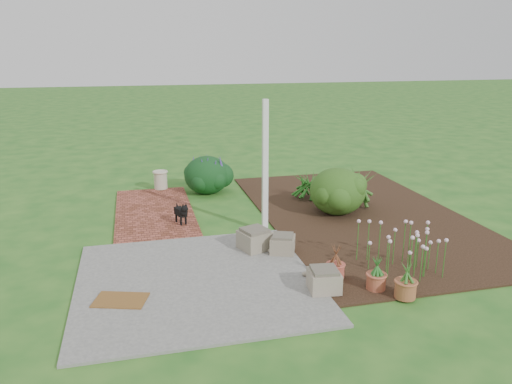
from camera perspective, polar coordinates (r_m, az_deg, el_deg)
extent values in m
plane|color=#205B1D|center=(9.42, -0.60, -4.83)|extent=(80.00, 80.00, 0.00)
cube|color=#60605E|center=(7.64, -6.82, -10.03)|extent=(3.50, 3.50, 0.04)
cube|color=brown|center=(10.85, -11.53, -2.19)|extent=(1.60, 3.50, 0.04)
cube|color=black|center=(10.67, 11.96, -2.57)|extent=(4.00, 7.00, 0.03)
cube|color=white|center=(9.22, 1.05, 2.82)|extent=(0.10, 0.10, 2.50)
cube|color=#776F5A|center=(7.28, 7.78, -10.02)|extent=(0.47, 0.47, 0.28)
cube|color=#766858|center=(8.49, 3.06, -6.02)|extent=(0.52, 0.52, 0.27)
cube|color=#7A705D|center=(8.61, -0.15, -5.51)|extent=(0.61, 0.61, 0.31)
cube|color=brown|center=(7.24, -15.22, -11.82)|extent=(0.81, 0.64, 0.02)
cube|color=black|center=(9.92, -8.61, -2.26)|extent=(0.24, 0.35, 0.14)
cylinder|color=black|center=(9.85, -8.56, -3.33)|extent=(0.04, 0.04, 0.16)
cylinder|color=black|center=(9.88, -8.03, -3.24)|extent=(0.04, 0.04, 0.16)
cylinder|color=black|center=(10.05, -9.10, -2.95)|extent=(0.04, 0.04, 0.16)
cylinder|color=black|center=(10.09, -8.58, -2.86)|extent=(0.04, 0.04, 0.16)
sphere|color=black|center=(9.71, -8.16, -1.92)|extent=(0.13, 0.13, 0.13)
cone|color=black|center=(10.04, -9.03, -1.46)|extent=(0.08, 0.11, 0.12)
cylinder|color=#BFB79D|center=(12.46, -10.85, 1.35)|extent=(0.41, 0.41, 0.43)
ellipsoid|color=#173D0F|center=(10.53, 9.30, 0.23)|extent=(1.53, 1.53, 0.99)
cylinder|color=#AC493A|center=(7.71, 9.05, -8.85)|extent=(0.36, 0.36, 0.22)
cylinder|color=#AB5339|center=(7.49, 13.57, -9.89)|extent=(0.32, 0.32, 0.23)
cylinder|color=#985333|center=(7.34, 16.70, -10.60)|extent=(0.30, 0.30, 0.25)
ellipsoid|color=black|center=(12.03, -5.63, 2.06)|extent=(1.28, 1.28, 0.92)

